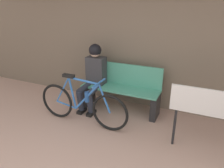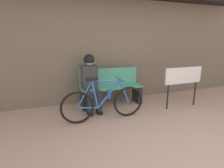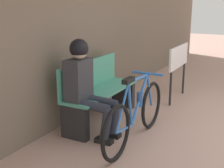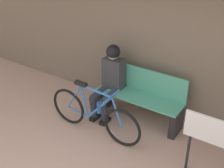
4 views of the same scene
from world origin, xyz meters
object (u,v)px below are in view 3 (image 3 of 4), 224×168
bicycle (136,114)px  person_seated (85,82)px  park_bench_near (99,94)px  signboard (179,60)px

bicycle → person_seated: 0.72m
park_bench_near → bicycle: 0.83m
person_seated → signboard: size_ratio=1.28×
bicycle → signboard: 1.88m
bicycle → person_seated: size_ratio=1.35×
bicycle → person_seated: (-0.12, 0.62, 0.35)m
park_bench_near → signboard: 1.64m
person_seated → bicycle: bearing=-79.5°
person_seated → signboard: person_seated is taller
bicycle → person_seated: bearing=100.5°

